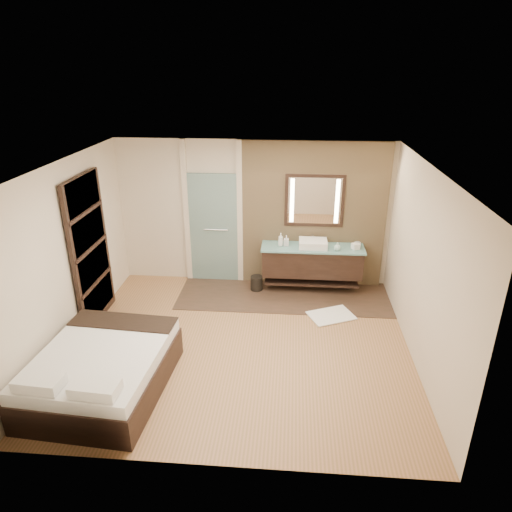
# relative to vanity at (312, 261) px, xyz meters

# --- Properties ---
(floor) EXTENTS (5.00, 5.00, 0.00)m
(floor) POSITION_rel_vanity_xyz_m (-1.10, -1.92, -0.58)
(floor) COLOR olive
(floor) RESTS_ON ground
(tile_strip) EXTENTS (3.80, 1.30, 0.01)m
(tile_strip) POSITION_rel_vanity_xyz_m (-0.50, -0.32, -0.57)
(tile_strip) COLOR #372B1E
(tile_strip) RESTS_ON floor
(stone_wall) EXTENTS (2.60, 0.08, 2.70)m
(stone_wall) POSITION_rel_vanity_xyz_m (0.00, 0.29, 0.77)
(stone_wall) COLOR tan
(stone_wall) RESTS_ON floor
(vanity) EXTENTS (1.85, 0.55, 0.88)m
(vanity) POSITION_rel_vanity_xyz_m (0.00, 0.00, 0.00)
(vanity) COLOR black
(vanity) RESTS_ON stone_wall
(mirror_unit) EXTENTS (1.06, 0.04, 0.96)m
(mirror_unit) POSITION_rel_vanity_xyz_m (0.00, 0.24, 1.07)
(mirror_unit) COLOR black
(mirror_unit) RESTS_ON stone_wall
(frosted_door) EXTENTS (1.10, 0.12, 2.70)m
(frosted_door) POSITION_rel_vanity_xyz_m (-1.85, 0.28, 0.56)
(frosted_door) COLOR #ABD8D4
(frosted_door) RESTS_ON floor
(shoji_partition) EXTENTS (0.06, 1.20, 2.40)m
(shoji_partition) POSITION_rel_vanity_xyz_m (-3.53, -1.32, 0.63)
(shoji_partition) COLOR black
(shoji_partition) RESTS_ON floor
(bed) EXTENTS (1.65, 2.00, 0.73)m
(bed) POSITION_rel_vanity_xyz_m (-2.75, -3.08, -0.28)
(bed) COLOR black
(bed) RESTS_ON floor
(bath_mat) EXTENTS (0.86, 0.75, 0.02)m
(bath_mat) POSITION_rel_vanity_xyz_m (0.32, -0.97, -0.56)
(bath_mat) COLOR white
(bath_mat) RESTS_ON floor
(waste_bin) EXTENTS (0.23, 0.23, 0.28)m
(waste_bin) POSITION_rel_vanity_xyz_m (-1.01, -0.11, -0.44)
(waste_bin) COLOR black
(waste_bin) RESTS_ON floor
(tissue_box) EXTENTS (0.16, 0.16, 0.10)m
(tissue_box) POSITION_rel_vanity_xyz_m (0.75, -0.05, 0.33)
(tissue_box) COLOR white
(tissue_box) RESTS_ON vanity
(soap_bottle_a) EXTENTS (0.09, 0.09, 0.24)m
(soap_bottle_a) POSITION_rel_vanity_xyz_m (-0.58, 0.00, 0.40)
(soap_bottle_a) COLOR white
(soap_bottle_a) RESTS_ON vanity
(soap_bottle_b) EXTENTS (0.09, 0.09, 0.19)m
(soap_bottle_b) POSITION_rel_vanity_xyz_m (-0.48, 0.01, 0.38)
(soap_bottle_b) COLOR #B2B2B2
(soap_bottle_b) RESTS_ON vanity
(soap_bottle_c) EXTENTS (0.14, 0.14, 0.15)m
(soap_bottle_c) POSITION_rel_vanity_xyz_m (0.42, -0.15, 0.36)
(soap_bottle_c) COLOR #AAD6D0
(soap_bottle_c) RESTS_ON vanity
(cup) EXTENTS (0.17, 0.17, 0.10)m
(cup) POSITION_rel_vanity_xyz_m (0.79, 0.02, 0.33)
(cup) COLOR silver
(cup) RESTS_ON vanity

